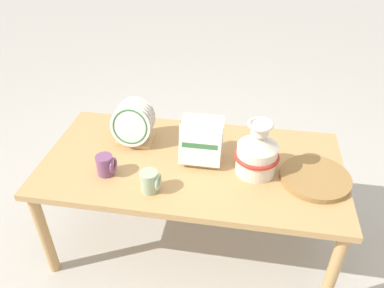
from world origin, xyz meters
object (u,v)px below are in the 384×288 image
at_px(dish_rack_square_plates, 201,147).
at_px(mug_plum_glaze, 106,165).
at_px(mug_sage_glaze, 150,181).
at_px(ceramic_vase, 257,152).
at_px(wicker_charger_stack, 315,178).
at_px(dish_rack_round_plates, 133,126).

xyz_separation_m(dish_rack_square_plates, mug_plum_glaze, (-0.44, -0.18, -0.03)).
bearing_deg(mug_sage_glaze, ceramic_vase, 24.81).
bearing_deg(ceramic_vase, mug_plum_glaze, -169.15).
bearing_deg(mug_plum_glaze, dish_rack_square_plates, 22.54).
xyz_separation_m(dish_rack_square_plates, wicker_charger_stack, (0.57, -0.07, -0.07)).
height_order(ceramic_vase, dish_rack_round_plates, ceramic_vase).
relative_size(ceramic_vase, wicker_charger_stack, 0.84).
xyz_separation_m(dish_rack_square_plates, mug_sage_glaze, (-0.20, -0.27, -0.03)).
xyz_separation_m(mug_sage_glaze, mug_plum_glaze, (-0.24, 0.08, 0.00)).
xyz_separation_m(ceramic_vase, mug_plum_glaze, (-0.72, -0.14, -0.07)).
bearing_deg(mug_plum_glaze, ceramic_vase, 10.85).
distance_m(wicker_charger_stack, mug_plum_glaze, 1.02).
xyz_separation_m(dish_rack_round_plates, dish_rack_square_plates, (0.39, -0.10, -0.02)).
height_order(wicker_charger_stack, mug_sage_glaze, mug_sage_glaze).
bearing_deg(wicker_charger_stack, ceramic_vase, 176.02).
relative_size(ceramic_vase, dish_rack_square_plates, 1.25).
distance_m(dish_rack_square_plates, wicker_charger_stack, 0.58).
bearing_deg(ceramic_vase, dish_rack_square_plates, 170.71).
xyz_separation_m(ceramic_vase, dish_rack_square_plates, (-0.28, 0.05, -0.04)).
distance_m(dish_rack_round_plates, wicker_charger_stack, 0.97).
bearing_deg(ceramic_vase, dish_rack_round_plates, 167.94).
relative_size(dish_rack_round_plates, mug_sage_glaze, 2.30).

